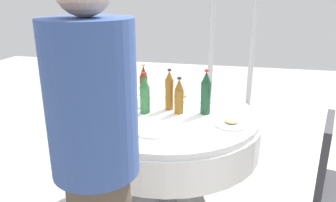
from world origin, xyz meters
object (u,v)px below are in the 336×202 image
bottle_dark_green_west (206,93)px  bottle_amber_inner (132,89)px  dining_table (168,133)px  bottle_green_front (145,94)px  bottle_amber_near (169,91)px  person_west (97,169)px  plate_rear (181,96)px  wine_glass_front (107,95)px  plate_south (153,130)px  wine_glass_right (104,110)px  wine_glass_inner (135,103)px  plate_far (231,123)px  bottle_brown_north (144,87)px  bottle_amber_right (179,97)px

bottle_dark_green_west → bottle_amber_inner: bottle_dark_green_west is taller
dining_table → bottle_green_front: bearing=102.0°
bottle_amber_near → person_west: 1.11m
plate_rear → bottle_amber_near: bearing=172.8°
bottle_amber_inner → wine_glass_front: bottle_amber_inner is taller
bottle_green_front → plate_south: 0.35m
bottle_green_front → wine_glass_right: size_ratio=1.97×
bottle_green_front → wine_glass_inner: size_ratio=1.87×
person_west → wine_glass_right: bearing=-65.4°
wine_glass_front → plate_rear: wine_glass_front is taller
dining_table → bottle_amber_inner: bottle_amber_inner is taller
plate_far → dining_table: bearing=74.7°
bottle_amber_near → dining_table: bearing=-174.5°
wine_glass_front → plate_south: size_ratio=0.69×
bottle_amber_near → person_west: person_west is taller
bottle_amber_near → plate_rear: 0.30m
bottle_brown_north → wine_glass_inner: size_ratio=2.05×
bottle_amber_right → wine_glass_front: (-0.05, 0.50, -0.00)m
bottle_amber_near → wine_glass_front: bottle_amber_near is taller
dining_table → bottle_amber_right: size_ratio=5.01×
bottle_amber_near → bottle_green_front: bearing=125.8°
bottle_green_front → plate_south: size_ratio=1.24×
bottle_amber_right → plate_rear: size_ratio=0.99×
bottle_amber_inner → wine_glass_inner: size_ratio=1.74×
wine_glass_right → bottle_amber_right: bearing=-52.3°
dining_table → plate_far: (-0.12, -0.44, 0.16)m
bottle_green_front → wine_glass_front: (-0.01, 0.27, -0.02)m
bottle_amber_inner → plate_rear: bearing=-53.4°
bottle_dark_green_west → wine_glass_front: (-0.08, 0.68, -0.03)m
plate_rear → bottle_brown_north: bearing=137.9°
wine_glass_front → plate_south: bearing=-125.7°
dining_table → wine_glass_front: size_ratio=8.05×
plate_far → bottle_amber_right: bearing=70.1°
plate_south → person_west: (-0.70, 0.04, 0.12)m
dining_table → bottle_brown_north: (0.10, 0.20, 0.30)m
dining_table → bottle_green_front: size_ratio=4.46×
bottle_brown_north → wine_glass_front: size_ratio=1.98×
plate_far → person_west: person_west is taller
plate_south → person_west: person_west is taller
bottle_amber_near → bottle_brown_north: 0.20m
bottle_amber_right → wine_glass_right: bearing=127.7°
bottle_brown_north → person_west: bearing=-172.8°
bottle_amber_near → wine_glass_front: bearing=105.0°
plate_south → dining_table: bearing=-2.8°
person_west → plate_rear: bearing=-90.3°
bottle_amber_right → bottle_dark_green_west: bearing=-79.2°
bottle_dark_green_west → bottle_amber_inner: 0.55m
wine_glass_inner → plate_far: (0.04, -0.63, -0.10)m
wine_glass_inner → plate_far: bearing=-86.0°
dining_table → wine_glass_front: (-0.04, 0.43, 0.27)m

